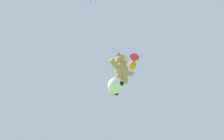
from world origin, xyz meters
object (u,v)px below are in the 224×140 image
at_px(soccer_ball_kite, 116,86).
at_px(fish_kite_tangerine, 133,62).
at_px(fish_kite_goldfin, 115,89).
at_px(fish_kite_magenta, 122,75).
at_px(teddy_bear_kite, 122,68).

xyz_separation_m(soccer_ball_kite, fish_kite_tangerine, (2.14, 0.20, 3.23)).
xyz_separation_m(fish_kite_tangerine, fish_kite_goldfin, (1.78, 3.65, 0.15)).
distance_m(fish_kite_magenta, fish_kite_goldfin, 1.97).
distance_m(teddy_bear_kite, fish_kite_tangerine, 2.40).
bearing_deg(fish_kite_goldfin, fish_kite_tangerine, -116.03).
bearing_deg(fish_kite_tangerine, soccer_ball_kite, -174.78).
relative_size(teddy_bear_kite, fish_kite_magenta, 1.25).
distance_m(soccer_ball_kite, fish_kite_magenta, 5.03).
height_order(teddy_bear_kite, fish_kite_goldfin, fish_kite_goldfin).
bearing_deg(teddy_bear_kite, fish_kite_tangerine, 10.40).
relative_size(teddy_bear_kite, fish_kite_tangerine, 1.46).
xyz_separation_m(teddy_bear_kite, soccer_ball_kite, (-0.44, 0.12, -1.56)).
relative_size(fish_kite_magenta, fish_kite_goldfin, 1.02).
bearing_deg(soccer_ball_kite, fish_kite_tangerine, 5.22).
height_order(teddy_bear_kite, fish_kite_tangerine, fish_kite_tangerine).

